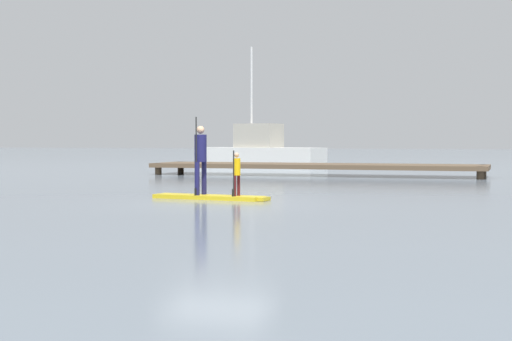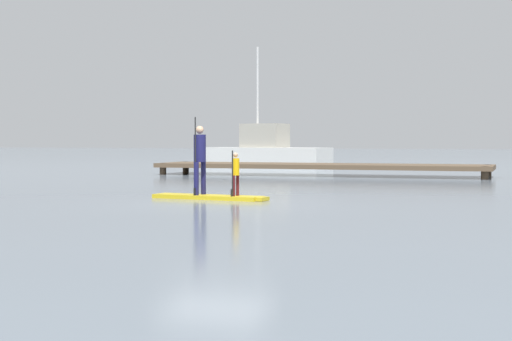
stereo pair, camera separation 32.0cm
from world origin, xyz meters
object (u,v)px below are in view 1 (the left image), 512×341
paddler_adult (200,155)px  fishing_boat_green_midground (260,152)px  paddleboard_near (211,197)px  paddler_child_solo (236,172)px

paddler_adult → fishing_boat_green_midground: 22.56m
paddler_adult → paddleboard_near: bearing=-5.6°
fishing_boat_green_midground → paddleboard_near: bearing=-75.3°
paddler_adult → paddler_child_solo: size_ratio=1.74×
fishing_boat_green_midground → paddler_adult: bearing=-76.0°
paddler_child_solo → paddleboard_near: bearing=172.2°
paddleboard_near → paddler_child_solo: 0.96m
paddleboard_near → fishing_boat_green_midground: (-5.74, 21.91, 0.77)m
paddler_adult → paddler_child_solo: bearing=-7.2°
paddleboard_near → paddler_child_solo: size_ratio=2.76×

